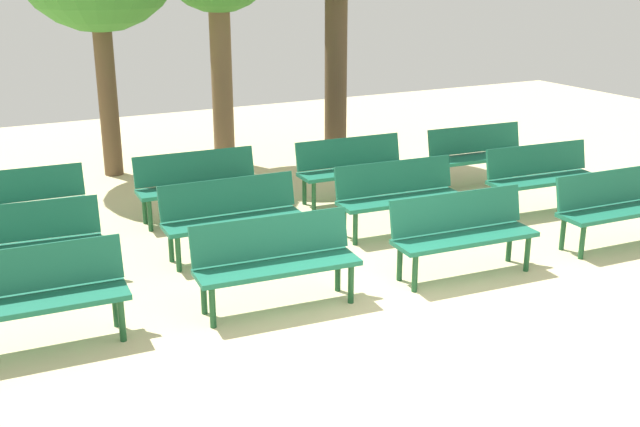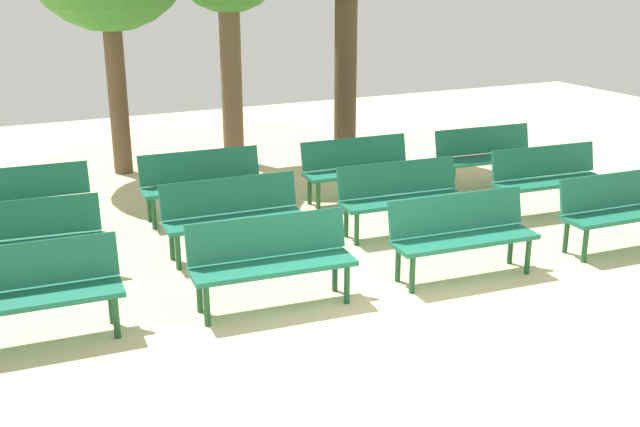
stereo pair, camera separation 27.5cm
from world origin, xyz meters
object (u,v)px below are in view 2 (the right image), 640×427
object	(u,v)px
bench_r0_c1	(271,257)
bench_r0_c3	(622,206)
bench_r0_c0	(28,288)
bench_r1_c1	(233,212)
bench_r1_c3	(548,175)
bench_r2_c2	(358,166)
bench_r1_c0	(22,238)
bench_r1_c2	(401,193)
bench_r2_c1	(203,180)
bench_r0_c2	(462,231)
bench_r2_c0	(22,199)
bench_r2_c3	(486,153)

from	to	relation	value
bench_r0_c1	bench_r0_c3	xyz separation A→B (m)	(4.30, -0.27, 0.00)
bench_r0_c0	bench_r1_c1	xyz separation A→B (m)	(2.33, 1.26, 0.00)
bench_r1_c3	bench_r2_c2	size ratio (longest dim) A/B	1.01
bench_r2_c2	bench_r0_c1	bearing A→B (deg)	-128.71
bench_r1_c0	bench_r2_c2	world-z (taller)	same
bench_r1_c2	bench_r2_c1	size ratio (longest dim) A/B	1.01
bench_r0_c1	bench_r0_c2	world-z (taller)	same
bench_r2_c1	bench_r0_c1	bearing A→B (deg)	-91.10
bench_r0_c1	bench_r2_c0	bearing A→B (deg)	128.03
bench_r0_c2	bench_r2_c1	size ratio (longest dim) A/B	1.01
bench_r0_c2	bench_r1_c0	size ratio (longest dim) A/B	0.99
bench_r1_c1	bench_r2_c2	bearing A→B (deg)	31.19
bench_r1_c1	bench_r2_c2	world-z (taller)	same
bench_r1_c2	bench_r2_c3	size ratio (longest dim) A/B	1.00
bench_r0_c2	bench_r1_c3	world-z (taller)	same
bench_r1_c1	bench_r2_c1	distance (m)	1.44
bench_r2_c0	bench_r2_c1	distance (m)	2.21
bench_r2_c0	bench_r2_c2	distance (m)	4.42
bench_r1_c3	bench_r2_c3	size ratio (longest dim) A/B	1.00
bench_r0_c3	bench_r2_c2	xyz separation A→B (m)	(-1.90, 2.98, 0.00)
bench_r0_c0	bench_r1_c0	xyz separation A→B (m)	(0.08, 1.38, 0.00)
bench_r1_c0	bench_r1_c2	xyz separation A→B (m)	(4.38, -0.30, 0.00)
bench_r1_c0	bench_r2_c3	size ratio (longest dim) A/B	1.01
bench_r0_c2	bench_r2_c0	distance (m)	5.22
bench_r2_c1	bench_r2_c2	world-z (taller)	same
bench_r1_c2	bench_r1_c3	size ratio (longest dim) A/B	1.00
bench_r1_c0	bench_r1_c1	xyz separation A→B (m)	(2.25, -0.12, 0.00)
bench_r0_c2	bench_r2_c1	distance (m)	3.63
bench_r1_c1	bench_r1_c2	xyz separation A→B (m)	(2.13, -0.18, 0.00)
bench_r0_c2	bench_r1_c2	xyz separation A→B (m)	(0.14, 1.46, 0.00)
bench_r2_c1	bench_r0_c2	bearing A→B (deg)	-55.45
bench_r0_c3	bench_r2_c3	size ratio (longest dim) A/B	1.00
bench_r0_c0	bench_r2_c3	world-z (taller)	same
bench_r2_c3	bench_r1_c1	bearing A→B (deg)	-162.38
bench_r1_c0	bench_r1_c3	world-z (taller)	same
bench_r1_c0	bench_r2_c2	distance (m)	4.67
bench_r0_c0	bench_r2_c1	bearing A→B (deg)	51.58
bench_r0_c2	bench_r1_c3	bearing A→B (deg)	33.88
bench_r1_c0	bench_r2_c0	world-z (taller)	same
bench_r0_c0	bench_r0_c2	distance (m)	4.33
bench_r0_c3	bench_r2_c1	distance (m)	5.19
bench_r1_c1	bench_r1_c3	world-z (taller)	same
bench_r0_c3	bench_r2_c3	xyz separation A→B (m)	(0.19, 2.82, 0.00)
bench_r0_c2	bench_r0_c3	size ratio (longest dim) A/B	1.00
bench_r2_c3	bench_r1_c0	bearing A→B (deg)	-167.96
bench_r0_c2	bench_r1_c1	bearing A→B (deg)	144.47
bench_r1_c0	bench_r1_c1	size ratio (longest dim) A/B	1.01
bench_r0_c1	bench_r2_c3	xyz separation A→B (m)	(4.50, 2.56, 0.00)
bench_r2_c0	bench_r2_c1	bearing A→B (deg)	0.08
bench_r2_c0	bench_r1_c1	bearing A→B (deg)	-33.08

